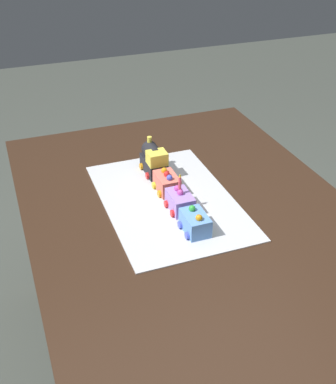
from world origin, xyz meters
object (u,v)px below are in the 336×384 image
(cake_car_caboose_coral, at_px, (167,183))
(birthday_candle, at_px, (180,182))
(cake_locomotive, at_px, (154,160))
(cake_car_tanker_lavender, at_px, (180,201))
(cake_car_gondola_sky_blue, at_px, (195,223))
(dining_table, at_px, (191,238))

(cake_car_caboose_coral, relative_size, birthday_candle, 1.87)
(cake_car_caboose_coral, bearing_deg, cake_locomotive, 180.00)
(cake_car_tanker_lavender, relative_size, cake_car_gondola_sky_blue, 1.00)
(dining_table, distance_m, cake_locomotive, 0.31)
(cake_car_caboose_coral, distance_m, birthday_candle, 0.13)
(cake_locomotive, height_order, cake_car_gondola_sky_blue, cake_locomotive)
(birthday_candle, bearing_deg, cake_car_tanker_lavender, -0.00)
(cake_locomotive, xyz_separation_m, cake_car_tanker_lavender, (0.25, -0.00, -0.02))
(cake_car_tanker_lavender, bearing_deg, cake_car_caboose_coral, -180.00)
(dining_table, bearing_deg, cake_car_tanker_lavender, -116.36)
(cake_locomotive, xyz_separation_m, cake_car_caboose_coral, (0.13, -0.00, -0.02))
(birthday_candle, bearing_deg, dining_table, 58.76)
(cake_car_tanker_lavender, relative_size, birthday_candle, 1.87)
(dining_table, xyz_separation_m, cake_locomotive, (-0.26, -0.03, 0.16))
(cake_locomotive, distance_m, birthday_candle, 0.25)
(cake_locomotive, relative_size, cake_car_gondola_sky_blue, 1.40)
(cake_car_caboose_coral, xyz_separation_m, cake_car_tanker_lavender, (0.12, 0.00, -0.00))
(cake_car_tanker_lavender, bearing_deg, dining_table, 63.64)
(cake_car_gondola_sky_blue, height_order, birthday_candle, birthday_candle)
(cake_locomotive, distance_m, cake_car_tanker_lavender, 0.25)
(cake_locomotive, bearing_deg, birthday_candle, -0.00)
(cake_car_caboose_coral, bearing_deg, cake_car_gondola_sky_blue, 0.00)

